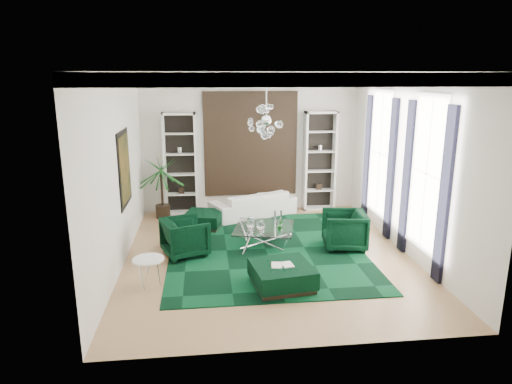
{
  "coord_description": "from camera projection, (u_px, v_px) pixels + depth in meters",
  "views": [
    {
      "loc": [
        -1.3,
        -9.11,
        3.75
      ],
      "look_at": [
        -0.19,
        0.5,
        1.28
      ],
      "focal_mm": 32.0,
      "sensor_mm": 36.0,
      "label": 1
    }
  ],
  "objects": [
    {
      "name": "armchair_right",
      "position": [
        344.0,
        230.0,
        10.12
      ],
      "size": [
        1.05,
        1.03,
        0.85
      ],
      "primitive_type": "imported",
      "rotation": [
        0.0,
        0.0,
        -1.71
      ],
      "color": "black",
      "rests_on": "floor"
    },
    {
      "name": "floor",
      "position": [
        267.0,
        255.0,
        9.84
      ],
      "size": [
        6.0,
        7.0,
        0.02
      ],
      "primitive_type": "cube",
      "color": "tan",
      "rests_on": "ground"
    },
    {
      "name": "wall_right",
      "position": [
        408.0,
        165.0,
        9.7
      ],
      "size": [
        0.02,
        7.0,
        3.8
      ],
      "primitive_type": "cube",
      "color": "silver",
      "rests_on": "ground"
    },
    {
      "name": "table_plant",
      "position": [
        280.0,
        225.0,
        10.01
      ],
      "size": [
        0.15,
        0.12,
        0.25
      ],
      "primitive_type": "imported",
      "rotation": [
        0.0,
        0.0,
        0.05
      ],
      "color": "#19591E",
      "rests_on": "coffee_table"
    },
    {
      "name": "curtain_far_a",
      "position": [
        391.0,
        170.0,
        10.45
      ],
      "size": [
        0.07,
        0.3,
        3.25
      ],
      "primitive_type": "cube",
      "color": "black",
      "rests_on": "floor"
    },
    {
      "name": "curtain_near_a",
      "position": [
        445.0,
        197.0,
        8.14
      ],
      "size": [
        0.07,
        0.3,
        3.25
      ],
      "primitive_type": "cube",
      "color": "black",
      "rests_on": "floor"
    },
    {
      "name": "palm",
      "position": [
        161.0,
        179.0,
        12.14
      ],
      "size": [
        1.46,
        1.46,
        2.14
      ],
      "primitive_type": null,
      "rotation": [
        0.0,
        0.0,
        0.1
      ],
      "color": "#19591E",
      "rests_on": "floor"
    },
    {
      "name": "chandelier",
      "position": [
        266.0,
        121.0,
        9.42
      ],
      "size": [
        1.13,
        1.13,
        0.79
      ],
      "primitive_type": null,
      "rotation": [
        0.0,
        0.0,
        -0.37
      ],
      "color": "white",
      "rests_on": "ceiling"
    },
    {
      "name": "sofa",
      "position": [
        253.0,
        204.0,
        12.5
      ],
      "size": [
        2.49,
        1.77,
        0.68
      ],
      "primitive_type": "imported",
      "rotation": [
        0.0,
        0.0,
        3.55
      ],
      "color": "white",
      "rests_on": "floor"
    },
    {
      "name": "rug",
      "position": [
        265.0,
        249.0,
        10.13
      ],
      "size": [
        4.2,
        5.0,
        0.02
      ],
      "primitive_type": "cube",
      "color": "black",
      "rests_on": "floor"
    },
    {
      "name": "ceiling",
      "position": [
        269.0,
        72.0,
        8.9
      ],
      "size": [
        6.0,
        7.0,
        0.02
      ],
      "primitive_type": "cube",
      "color": "white",
      "rests_on": "ground"
    },
    {
      "name": "curtain_near_b",
      "position": [
        407.0,
        178.0,
        9.65
      ],
      "size": [
        0.07,
        0.3,
        3.25
      ],
      "primitive_type": "cube",
      "color": "black",
      "rests_on": "floor"
    },
    {
      "name": "side_table",
      "position": [
        149.0,
        273.0,
        8.26
      ],
      "size": [
        0.68,
        0.68,
        0.55
      ],
      "primitive_type": "cylinder",
      "rotation": [
        0.0,
        0.0,
        -0.23
      ],
      "color": "white",
      "rests_on": "floor"
    },
    {
      "name": "armchair_left",
      "position": [
        185.0,
        237.0,
        9.74
      ],
      "size": [
        1.14,
        1.12,
        0.81
      ],
      "primitive_type": "imported",
      "rotation": [
        0.0,
        0.0,
        1.93
      ],
      "color": "black",
      "rests_on": "floor"
    },
    {
      "name": "wall_left",
      "position": [
        118.0,
        172.0,
        9.04
      ],
      "size": [
        0.02,
        7.0,
        3.8
      ],
      "primitive_type": "cube",
      "color": "silver",
      "rests_on": "ground"
    },
    {
      "name": "wall_front",
      "position": [
        305.0,
        221.0,
        5.99
      ],
      "size": [
        6.0,
        0.02,
        3.8
      ],
      "primitive_type": "cube",
      "color": "silver",
      "rests_on": "ground"
    },
    {
      "name": "window_near",
      "position": [
        427.0,
        174.0,
        8.84
      ],
      "size": [
        0.03,
        1.1,
        2.9
      ],
      "primitive_type": "cube",
      "color": "white",
      "rests_on": "wall_right"
    },
    {
      "name": "painting",
      "position": [
        125.0,
        168.0,
        9.63
      ],
      "size": [
        0.04,
        1.3,
        1.6
      ],
      "primitive_type": "cube",
      "color": "black",
      "rests_on": "wall_left"
    },
    {
      "name": "window_far",
      "position": [
        380.0,
        154.0,
        11.15
      ],
      "size": [
        0.03,
        1.1,
        2.9
      ],
      "primitive_type": "cube",
      "color": "white",
      "rests_on": "wall_right"
    },
    {
      "name": "book",
      "position": [
        282.0,
        265.0,
        8.25
      ],
      "size": [
        0.41,
        0.27,
        0.03
      ],
      "primitive_type": "cube",
      "color": "white",
      "rests_on": "ottoman_front"
    },
    {
      "name": "ottoman_side",
      "position": [
        204.0,
        220.0,
        11.57
      ],
      "size": [
        1.09,
        1.09,
        0.39
      ],
      "primitive_type": "cube",
      "rotation": [
        0.0,
        0.0,
        -0.26
      ],
      "color": "black",
      "rests_on": "floor"
    },
    {
      "name": "ceiling_medallion",
      "position": [
        266.0,
        75.0,
        9.2
      ],
      "size": [
        0.9,
        0.9,
        0.05
      ],
      "primitive_type": "cylinder",
      "color": "white",
      "rests_on": "ceiling"
    },
    {
      "name": "wall_back",
      "position": [
        250.0,
        144.0,
        12.75
      ],
      "size": [
        6.0,
        0.02,
        3.8
      ],
      "primitive_type": "cube",
      "color": "silver",
      "rests_on": "ground"
    },
    {
      "name": "ottoman_front",
      "position": [
        282.0,
        276.0,
        8.3
      ],
      "size": [
        1.19,
        1.19,
        0.42
      ],
      "primitive_type": "cube",
      "rotation": [
        0.0,
        0.0,
        0.15
      ],
      "color": "black",
      "rests_on": "floor"
    },
    {
      "name": "shelving_right",
      "position": [
        320.0,
        161.0,
        12.9
      ],
      "size": [
        0.9,
        0.38,
        2.8
      ],
      "primitive_type": null,
      "color": "white",
      "rests_on": "floor"
    },
    {
      "name": "curtain_far_b",
      "position": [
        367.0,
        158.0,
        11.96
      ],
      "size": [
        0.07,
        0.3,
        3.25
      ],
      "primitive_type": "cube",
      "color": "black",
      "rests_on": "floor"
    },
    {
      "name": "coffee_table",
      "position": [
        264.0,
        236.0,
        10.32
      ],
      "size": [
        1.56,
        1.56,
        0.44
      ],
      "primitive_type": null,
      "rotation": [
        0.0,
        0.0,
        -0.24
      ],
      "color": "white",
      "rests_on": "floor"
    },
    {
      "name": "tapestry",
      "position": [
        251.0,
        144.0,
        12.7
      ],
      "size": [
        2.5,
        0.06,
        2.8
      ],
      "primitive_type": "cube",
      "color": "black",
      "rests_on": "wall_back"
    },
    {
      "name": "crown_molding",
      "position": [
        269.0,
        78.0,
        8.92
      ],
      "size": [
        6.0,
        7.0,
        0.18
      ],
      "primitive_type": null,
      "color": "white",
      "rests_on": "ceiling"
    },
    {
      "name": "shelving_left",
      "position": [
        180.0,
        164.0,
        12.46
      ],
      "size": [
        0.9,
        0.38,
        2.8
      ],
      "primitive_type": null,
      "color": "white",
      "rests_on": "floor"
    }
  ]
}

